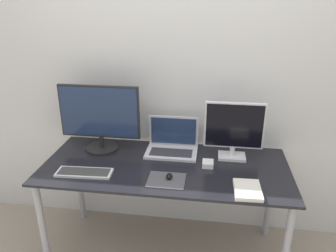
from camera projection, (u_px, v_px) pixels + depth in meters
The scene contains 10 objects.
wall_back at pixel (174, 82), 2.50m from camera, with size 7.00×0.05×2.50m.
desk at pixel (165, 177), 2.31m from camera, with size 1.70×0.75×0.77m.
monitor_left at pixel (100, 117), 2.41m from camera, with size 0.60×0.24×0.50m.
monitor_right at pixel (234, 129), 2.30m from camera, with size 0.42×0.14×0.42m.
laptop at pixel (172, 143), 2.46m from camera, with size 0.38×0.25×0.25m.
keyboard at pixel (84, 173), 2.16m from camera, with size 0.37×0.15×0.02m.
mousepad at pixel (166, 180), 2.09m from camera, with size 0.24×0.20×0.00m.
mouse at pixel (169, 176), 2.10m from camera, with size 0.04×0.06×0.03m.
book at pixel (248, 190), 1.96m from camera, with size 0.17×0.22×0.03m.
power_brick at pixel (208, 164), 2.25m from camera, with size 0.08×0.09×0.04m.
Camera 1 is at (0.30, -1.61, 1.88)m, focal length 35.00 mm.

